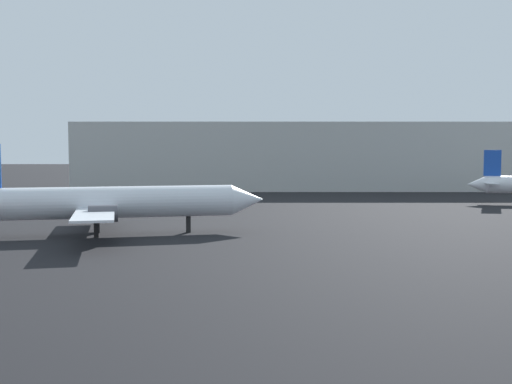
% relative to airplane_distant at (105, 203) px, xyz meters
% --- Properties ---
extents(airplane_distant, '(30.71, 24.07, 8.83)m').
position_rel_airplane_distant_xyz_m(airplane_distant, '(0.00, 0.00, 0.00)').
color(airplane_distant, silver).
rests_on(airplane_distant, ground_plane).
extents(terminal_building, '(96.74, 19.16, 13.27)m').
position_rel_airplane_distant_xyz_m(terminal_building, '(27.58, 66.57, 3.48)').
color(terminal_building, '#B7B7B2').
rests_on(terminal_building, ground_plane).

